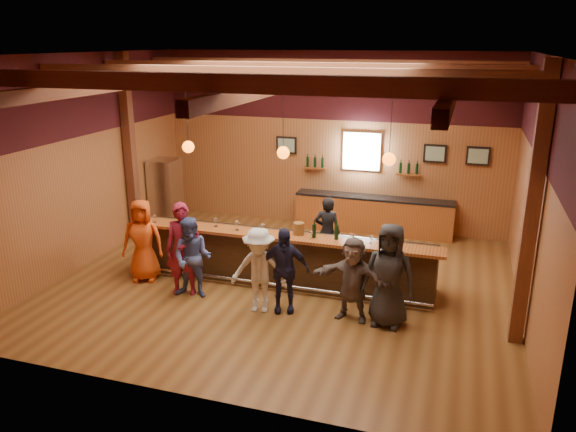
{
  "coord_description": "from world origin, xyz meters",
  "views": [
    {
      "loc": [
        3.27,
        -9.98,
        4.75
      ],
      "look_at": [
        0.0,
        0.3,
        1.35
      ],
      "focal_mm": 35.0,
      "sensor_mm": 36.0,
      "label": 1
    }
  ],
  "objects_px": {
    "bar_counter": "(287,257)",
    "customer_dark": "(389,275)",
    "bartender": "(327,232)",
    "ice_bucket": "(299,229)",
    "customer_brown": "(353,279)",
    "stainless_fridge": "(166,193)",
    "bottle_a": "(314,231)",
    "customer_redvest": "(183,249)",
    "back_bar_cabinet": "(373,215)",
    "customer_denim": "(192,258)",
    "customer_white": "(259,270)",
    "customer_navy": "(283,270)",
    "customer_orange": "(143,240)"
  },
  "relations": [
    {
      "from": "bartender",
      "to": "ice_bucket",
      "type": "xyz_separation_m",
      "value": [
        -0.28,
        -1.23,
        0.45
      ]
    },
    {
      "from": "bar_counter",
      "to": "customer_orange",
      "type": "bearing_deg",
      "value": -164.02
    },
    {
      "from": "customer_redvest",
      "to": "bartender",
      "type": "relative_size",
      "value": 1.17
    },
    {
      "from": "customer_white",
      "to": "bartender",
      "type": "height_order",
      "value": "customer_white"
    },
    {
      "from": "customer_white",
      "to": "customer_brown",
      "type": "height_order",
      "value": "customer_white"
    },
    {
      "from": "stainless_fridge",
      "to": "customer_brown",
      "type": "xyz_separation_m",
      "value": [
        5.72,
        -3.67,
        -0.14
      ]
    },
    {
      "from": "bar_counter",
      "to": "customer_dark",
      "type": "height_order",
      "value": "customer_dark"
    },
    {
      "from": "stainless_fridge",
      "to": "customer_brown",
      "type": "height_order",
      "value": "stainless_fridge"
    },
    {
      "from": "customer_navy",
      "to": "bottle_a",
      "type": "xyz_separation_m",
      "value": [
        0.3,
        1.0,
        0.45
      ]
    },
    {
      "from": "stainless_fridge",
      "to": "ice_bucket",
      "type": "relative_size",
      "value": 7.6
    },
    {
      "from": "customer_redvest",
      "to": "customer_dark",
      "type": "xyz_separation_m",
      "value": [
        3.94,
        -0.07,
        0.0
      ]
    },
    {
      "from": "bar_counter",
      "to": "customer_brown",
      "type": "bearing_deg",
      "value": -37.34
    },
    {
      "from": "ice_bucket",
      "to": "customer_denim",
      "type": "bearing_deg",
      "value": -149.88
    },
    {
      "from": "back_bar_cabinet",
      "to": "customer_orange",
      "type": "distance_m",
      "value": 5.94
    },
    {
      "from": "stainless_fridge",
      "to": "customer_denim",
      "type": "xyz_separation_m",
      "value": [
        2.64,
        -3.69,
        -0.11
      ]
    },
    {
      "from": "customer_redvest",
      "to": "ice_bucket",
      "type": "distance_m",
      "value": 2.27
    },
    {
      "from": "customer_denim",
      "to": "customer_white",
      "type": "xyz_separation_m",
      "value": [
        1.42,
        -0.19,
        0.0
      ]
    },
    {
      "from": "back_bar_cabinet",
      "to": "customer_orange",
      "type": "relative_size",
      "value": 2.35
    },
    {
      "from": "customer_redvest",
      "to": "bottle_a",
      "type": "relative_size",
      "value": 5.15
    },
    {
      "from": "bartender",
      "to": "bottle_a",
      "type": "xyz_separation_m",
      "value": [
        0.05,
        -1.31,
        0.47
      ]
    },
    {
      "from": "customer_navy",
      "to": "bar_counter",
      "type": "bearing_deg",
      "value": 88.17
    },
    {
      "from": "customer_denim",
      "to": "customer_orange",
      "type": "bearing_deg",
      "value": 156.55
    },
    {
      "from": "customer_denim",
      "to": "customer_white",
      "type": "height_order",
      "value": "customer_white"
    },
    {
      "from": "customer_white",
      "to": "customer_dark",
      "type": "height_order",
      "value": "customer_dark"
    },
    {
      "from": "bar_counter",
      "to": "bartender",
      "type": "height_order",
      "value": "bartender"
    },
    {
      "from": "customer_denim",
      "to": "customer_brown",
      "type": "bearing_deg",
      "value": -5.23
    },
    {
      "from": "customer_orange",
      "to": "bartender",
      "type": "xyz_separation_m",
      "value": [
        3.41,
        1.83,
        -0.07
      ]
    },
    {
      "from": "customer_redvest",
      "to": "customer_denim",
      "type": "relative_size",
      "value": 1.16
    },
    {
      "from": "back_bar_cabinet",
      "to": "bartender",
      "type": "xyz_separation_m",
      "value": [
        -0.59,
        -2.54,
        0.3
      ]
    },
    {
      "from": "customer_dark",
      "to": "customer_navy",
      "type": "bearing_deg",
      "value": -172.32
    },
    {
      "from": "stainless_fridge",
      "to": "ice_bucket",
      "type": "bearing_deg",
      "value": -30.87
    },
    {
      "from": "customer_denim",
      "to": "customer_white",
      "type": "relative_size",
      "value": 1.0
    },
    {
      "from": "customer_dark",
      "to": "back_bar_cabinet",
      "type": "bearing_deg",
      "value": 108.62
    },
    {
      "from": "bar_counter",
      "to": "back_bar_cabinet",
      "type": "distance_m",
      "value": 3.76
    },
    {
      "from": "bottle_a",
      "to": "customer_orange",
      "type": "bearing_deg",
      "value": -171.31
    },
    {
      "from": "customer_dark",
      "to": "bartender",
      "type": "height_order",
      "value": "customer_dark"
    },
    {
      "from": "ice_bucket",
      "to": "bottle_a",
      "type": "bearing_deg",
      "value": -13.42
    },
    {
      "from": "customer_dark",
      "to": "bottle_a",
      "type": "bearing_deg",
      "value": 155.15
    },
    {
      "from": "customer_redvest",
      "to": "customer_denim",
      "type": "xyz_separation_m",
      "value": [
        0.23,
        -0.08,
        -0.12
      ]
    },
    {
      "from": "back_bar_cabinet",
      "to": "bottle_a",
      "type": "distance_m",
      "value": 3.96
    },
    {
      "from": "back_bar_cabinet",
      "to": "customer_brown",
      "type": "relative_size",
      "value": 2.62
    },
    {
      "from": "customer_redvest",
      "to": "ice_bucket",
      "type": "bearing_deg",
      "value": 8.96
    },
    {
      "from": "stainless_fridge",
      "to": "customer_brown",
      "type": "bearing_deg",
      "value": -32.71
    },
    {
      "from": "customer_navy",
      "to": "customer_denim",
      "type": "bearing_deg",
      "value": 161.62
    },
    {
      "from": "customer_orange",
      "to": "customer_dark",
      "type": "xyz_separation_m",
      "value": [
        5.05,
        -0.43,
        0.07
      ]
    },
    {
      "from": "stainless_fridge",
      "to": "ice_bucket",
      "type": "xyz_separation_m",
      "value": [
        4.43,
        -2.65,
        0.33
      ]
    },
    {
      "from": "customer_orange",
      "to": "customer_redvest",
      "type": "height_order",
      "value": "customer_redvest"
    },
    {
      "from": "stainless_fridge",
      "to": "customer_navy",
      "type": "xyz_separation_m",
      "value": [
        4.47,
        -3.73,
        -0.1
      ]
    },
    {
      "from": "customer_redvest",
      "to": "customer_brown",
      "type": "bearing_deg",
      "value": -17.53
    },
    {
      "from": "customer_navy",
      "to": "customer_brown",
      "type": "distance_m",
      "value": 1.26
    }
  ]
}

